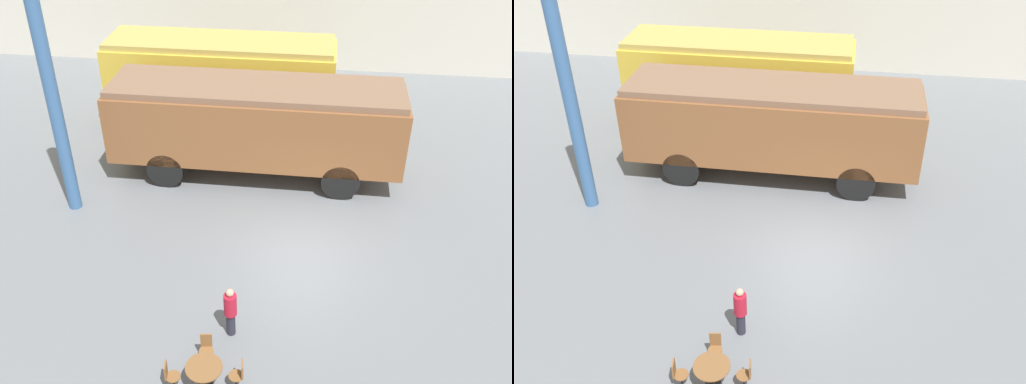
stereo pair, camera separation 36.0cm
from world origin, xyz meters
TOP-DOWN VIEW (x-y plane):
  - ground_plane at (0.00, 0.00)m, footprint 80.00×80.00m
  - passenger_coach_vintage at (-3.97, 8.36)m, footprint 9.32×2.77m
  - passenger_coach_wooden at (-2.05, 4.68)m, footprint 10.46×2.90m
  - cafe_table_mid at (-2.02, -5.12)m, footprint 0.88×0.88m
  - cafe_chair_4 at (-1.22, -5.01)m, footprint 0.37×0.36m
  - cafe_chair_5 at (-2.13, -4.32)m, footprint 0.36×0.37m
  - cafe_chair_6 at (-2.82, -5.24)m, footprint 0.37×0.36m
  - visitor_person at (-1.69, -3.34)m, footprint 0.34×0.34m
  - support_pillar at (-8.00, 1.68)m, footprint 0.44×0.44m

SIDE VIEW (x-z plane):
  - ground_plane at x=0.00m, z-range 0.00..0.00m
  - cafe_chair_4 at x=-1.22m, z-range 0.07..0.94m
  - cafe_chair_5 at x=-2.13m, z-range 0.07..0.94m
  - cafe_chair_6 at x=-2.82m, z-range 0.07..0.94m
  - cafe_table_mid at x=-2.02m, z-range 0.22..0.98m
  - visitor_person at x=-1.69m, z-range 0.06..1.61m
  - passenger_coach_wooden at x=-2.05m, z-range 0.41..3.99m
  - passenger_coach_vintage at x=-3.97m, z-range 0.41..4.25m
  - support_pillar at x=-8.00m, z-range 0.00..8.00m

